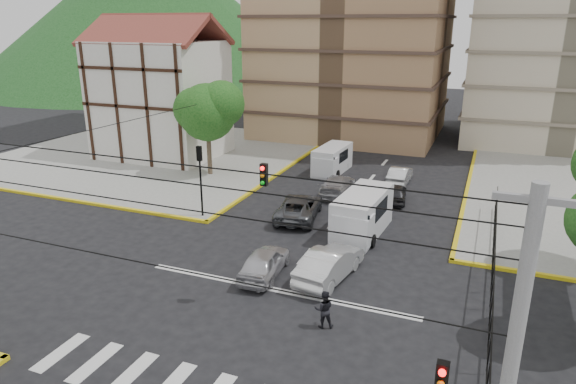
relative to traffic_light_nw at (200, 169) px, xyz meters
The scene contains 18 objects.
ground 11.46m from the traffic_light_nw, 45.00° to the right, with size 160.00×160.00×0.00m, color black.
sidewalk_nw 17.52m from the traffic_light_nw, 135.00° to the left, with size 26.00×26.00×0.15m, color gray.
stop_line 10.68m from the traffic_light_nw, 40.24° to the right, with size 13.00×0.40×0.01m, color silver.
tudor_building 16.70m from the traffic_light_nw, 132.55° to the left, with size 10.80×8.05×12.23m.
distant_hill 78.84m from the traffic_light_nw, 127.19° to the left, with size 70.00×70.00×28.00m, color #164417.
park_fence 17.40m from the traffic_light_nw, 11.11° to the right, with size 0.10×22.50×1.66m, color black, non-canonical shape.
tree_tudor 9.42m from the traffic_light_nw, 116.53° to the left, with size 5.39×4.40×7.43m.
traffic_light_nw is the anchor object (origin of this frame).
traffic_light_hanging 12.86m from the traffic_light_nw, 51.58° to the right, with size 18.00×9.12×0.92m.
van_right_lane 9.99m from the traffic_light_nw, ahead, with size 2.48×5.52×2.43m.
van_left_lane 13.36m from the traffic_light_nw, 70.32° to the left, with size 2.12×4.80×2.12m.
car_silver_front_left 8.97m from the traffic_light_nw, 39.31° to the right, with size 1.62×4.03×1.37m, color silver.
car_white_front_right 10.97m from the traffic_light_nw, 25.59° to the right, with size 1.61×4.63×1.53m, color silver.
car_grey_mid_left 6.43m from the traffic_light_nw, 21.55° to the left, with size 2.35×5.09×1.42m, color #4E5155.
car_silver_rear_left 10.23m from the traffic_light_nw, 49.55° to the left, with size 1.89×4.65×1.35m, color #ABABB0.
car_darkgrey_mid_right 13.10m from the traffic_light_nw, 35.44° to the left, with size 1.46×3.64×1.24m, color #262628.
car_white_rear_right 15.63m from the traffic_light_nw, 49.40° to the left, with size 1.35×3.88×1.28m, color silver.
pedestrian_crosswalk 13.90m from the traffic_light_nw, 38.84° to the right, with size 0.77×0.60×1.58m, color black.
Camera 1 is at (8.15, -17.77, 11.60)m, focal length 32.00 mm.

